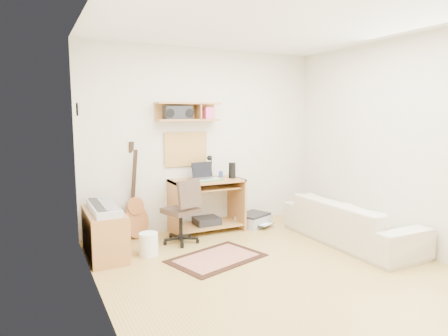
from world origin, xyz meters
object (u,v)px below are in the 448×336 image
desk (207,205)px  printer (253,220)px  task_chair (181,210)px  cabinet (104,233)px  sofa (351,215)px

desk → printer: desk is taller
desk → task_chair: task_chair is taller
task_chair → desk: bearing=13.2°
desk → cabinet: (-1.49, -0.38, -0.10)m
printer → sofa: 1.47m
task_chair → cabinet: (-0.98, -0.06, -0.15)m
cabinet → sofa: 3.10m
desk → task_chair: (-0.51, -0.33, 0.05)m
desk → sofa: 1.96m
task_chair → cabinet: size_ratio=0.96×
desk → task_chair: bearing=-147.6°
desk → printer: (0.74, -0.06, -0.29)m
sofa → printer: bearing=30.5°
desk → sofa: size_ratio=0.53×
cabinet → sofa: (2.96, -0.92, 0.10)m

